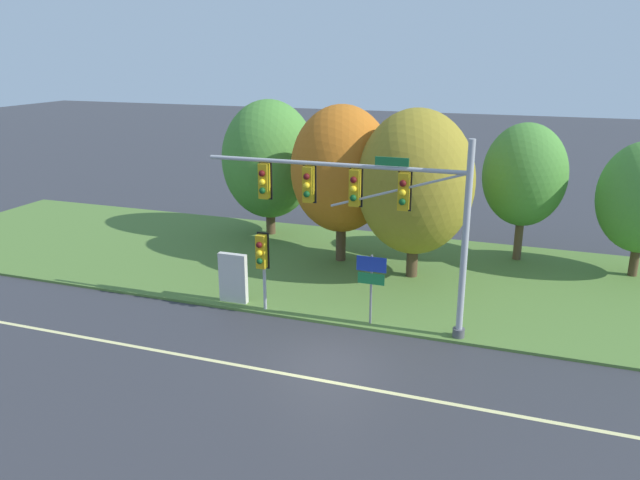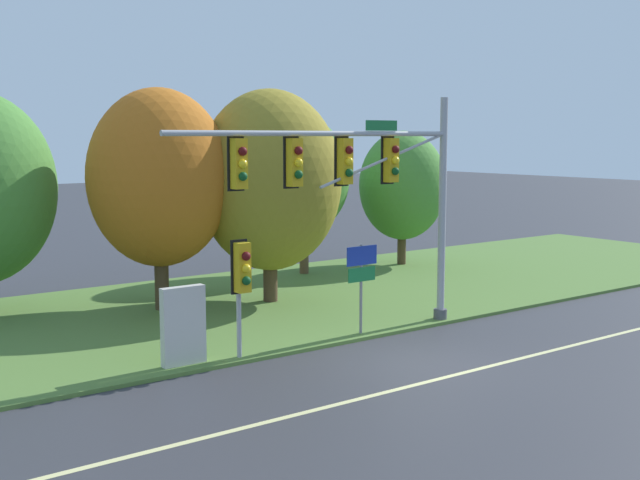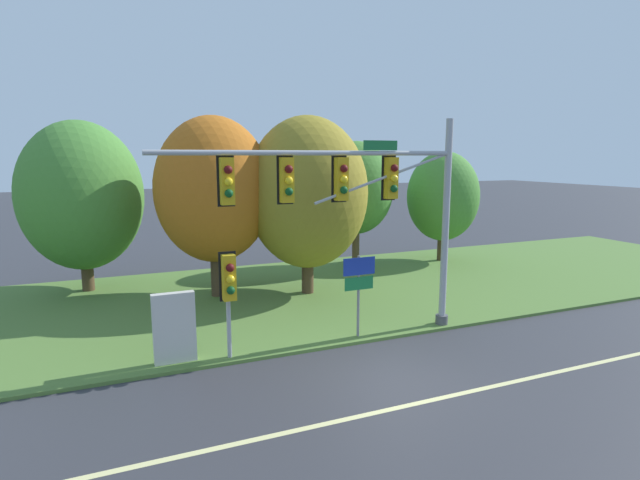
# 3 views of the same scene
# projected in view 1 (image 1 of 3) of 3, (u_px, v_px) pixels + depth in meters

# --- Properties ---
(ground_plane) EXTENTS (160.00, 160.00, 0.00)m
(ground_plane) POSITION_uv_depth(u_px,v_px,m) (330.00, 361.00, 19.30)
(ground_plane) COLOR #333338
(lane_stripe) EXTENTS (36.00, 0.16, 0.01)m
(lane_stripe) POSITION_uv_depth(u_px,v_px,m) (316.00, 379.00, 18.22)
(lane_stripe) COLOR beige
(lane_stripe) RESTS_ON ground
(grass_verge) EXTENTS (48.00, 11.50, 0.10)m
(grass_verge) POSITION_uv_depth(u_px,v_px,m) (392.00, 273.00, 26.71)
(grass_verge) COLOR #517533
(grass_verge) RESTS_ON ground
(traffic_signal_mast) EXTENTS (9.17, 0.49, 6.56)m
(traffic_signal_mast) POSITION_uv_depth(u_px,v_px,m) (370.00, 202.00, 20.43)
(traffic_signal_mast) COLOR #9EA0A5
(traffic_signal_mast) RESTS_ON grass_verge
(pedestrian_signal_near_kerb) EXTENTS (0.46, 0.55, 2.95)m
(pedestrian_signal_near_kerb) POSITION_uv_depth(u_px,v_px,m) (262.00, 256.00, 22.16)
(pedestrian_signal_near_kerb) COLOR #9EA0A5
(pedestrian_signal_near_kerb) RESTS_ON grass_verge
(route_sign_post) EXTENTS (1.04, 0.08, 2.50)m
(route_sign_post) POSITION_uv_depth(u_px,v_px,m) (371.00, 277.00, 21.22)
(route_sign_post) COLOR slate
(route_sign_post) RESTS_ON grass_verge
(tree_nearest_road) EXTENTS (4.73, 4.73, 6.83)m
(tree_nearest_road) POSITION_uv_depth(u_px,v_px,m) (269.00, 159.00, 31.20)
(tree_nearest_road) COLOR #4C3823
(tree_nearest_road) RESTS_ON grass_verge
(tree_left_of_mast) EXTENTS (4.44, 4.44, 6.94)m
(tree_left_of_mast) POSITION_uv_depth(u_px,v_px,m) (342.00, 169.00, 27.05)
(tree_left_of_mast) COLOR #4C3823
(tree_left_of_mast) RESTS_ON grass_verge
(tree_behind_signpost) EXTENTS (4.73, 4.73, 6.98)m
(tree_behind_signpost) POSITION_uv_depth(u_px,v_px,m) (416.00, 182.00, 25.11)
(tree_behind_signpost) COLOR #4C3823
(tree_behind_signpost) RESTS_ON grass_verge
(tree_mid_verge) EXTENTS (3.63, 3.63, 6.16)m
(tree_mid_verge) POSITION_uv_depth(u_px,v_px,m) (525.00, 175.00, 27.24)
(tree_mid_verge) COLOR brown
(tree_mid_verge) RESTS_ON grass_verge
(info_kiosk) EXTENTS (1.10, 0.24, 1.90)m
(info_kiosk) POSITION_uv_depth(u_px,v_px,m) (233.00, 278.00, 23.32)
(info_kiosk) COLOR beige
(info_kiosk) RESTS_ON grass_verge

